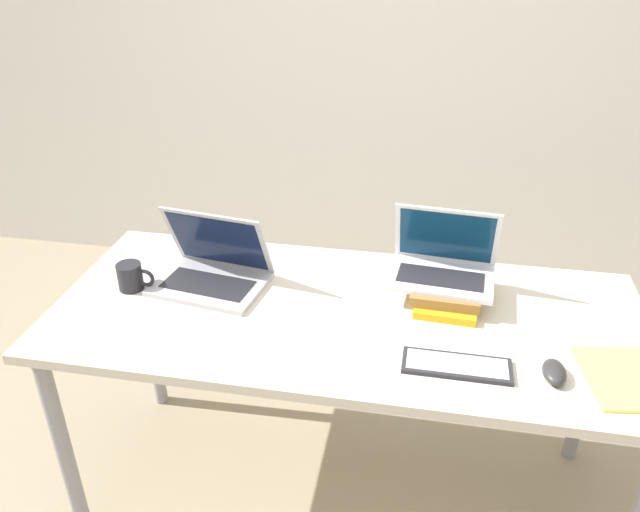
{
  "coord_description": "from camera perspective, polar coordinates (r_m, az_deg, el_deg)",
  "views": [
    {
      "loc": [
        0.2,
        -1.15,
        1.81
      ],
      "look_at": [
        -0.08,
        0.38,
        0.95
      ],
      "focal_mm": 35.0,
      "sensor_mm": 36.0,
      "label": 1
    }
  ],
  "objects": [
    {
      "name": "wireless_keyboard",
      "position": [
        1.68,
        12.39,
        -9.77
      ],
      "size": [
        0.28,
        0.1,
        0.01
      ],
      "color": "#28282D",
      "rests_on": "desk"
    },
    {
      "name": "wall_back",
      "position": [
        3.15,
        7.19,
        20.42
      ],
      "size": [
        8.0,
        0.05,
        2.7
      ],
      "color": "silver",
      "rests_on": "ground_plane"
    },
    {
      "name": "book_stack",
      "position": [
        1.94,
        11.5,
        -3.11
      ],
      "size": [
        0.21,
        0.27,
        0.06
      ],
      "color": "gold",
      "rests_on": "desk"
    },
    {
      "name": "laptop_on_books",
      "position": [
        1.94,
        11.14,
        -0.68
      ],
      "size": [
        0.33,
        0.24,
        0.22
      ],
      "color": "silver",
      "rests_on": "book_stack"
    },
    {
      "name": "desk",
      "position": [
        1.91,
        2.42,
        -6.92
      ],
      "size": [
        1.76,
        0.76,
        0.77
      ],
      "color": "beige",
      "rests_on": "ground_plane"
    },
    {
      "name": "mouse",
      "position": [
        1.72,
        20.63,
        -9.9
      ],
      "size": [
        0.06,
        0.1,
        0.04
      ],
      "color": "#2D2D2D",
      "rests_on": "desk"
    },
    {
      "name": "mug",
      "position": [
        2.03,
        -16.88,
        -1.81
      ],
      "size": [
        0.12,
        0.08,
        0.09
      ],
      "color": "#232328",
      "rests_on": "desk"
    },
    {
      "name": "notepad",
      "position": [
        1.79,
        26.22,
        -10.0
      ],
      "size": [
        0.24,
        0.28,
        0.01
      ],
      "color": "#EFE066",
      "rests_on": "desk"
    },
    {
      "name": "laptop_left",
      "position": [
        2.0,
        -9.79,
        -1.23
      ],
      "size": [
        0.37,
        0.3,
        0.24
      ],
      "color": "#B2B2B7",
      "rests_on": "desk"
    }
  ]
}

